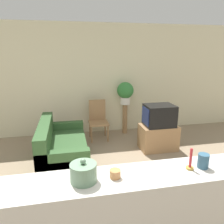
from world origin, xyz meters
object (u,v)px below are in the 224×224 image
couch (61,149)px  wooden_chair (98,118)px  television (159,115)px  potted_plant (125,92)px  decorative_bowl (83,172)px

couch → wooden_chair: 1.38m
couch → television: television is taller
wooden_chair → potted_plant: bearing=15.8°
wooden_chair → potted_plant: 0.95m
decorative_bowl → wooden_chair: bearing=80.1°
potted_plant → decorative_bowl: size_ratio=2.47×
television → potted_plant: bearing=112.6°
potted_plant → television: bearing=-67.4°
potted_plant → decorative_bowl: potted_plant is taller
television → wooden_chair: 1.47m
television → wooden_chair: television is taller
couch → decorative_bowl: (0.27, -2.26, 0.79)m
wooden_chair → couch: bearing=-128.7°
television → decorative_bowl: size_ratio=2.76×
television → potted_plant: size_ratio=1.11×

